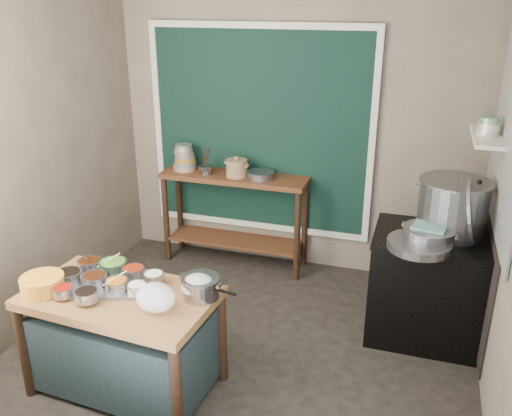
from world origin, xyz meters
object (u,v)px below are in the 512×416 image
(prep_table, at_px, (125,341))
(stove_block, at_px, (429,288))
(utensil_cup, at_px, (206,170))
(stock_pot, at_px, (453,207))
(condiment_tray, at_px, (106,285))
(saucepan, at_px, (201,287))
(ceramic_crock, at_px, (237,169))
(back_counter, at_px, (235,220))
(steamer, at_px, (428,236))
(yellow_basin, at_px, (43,284))

(prep_table, height_order, stove_block, stove_block)
(utensil_cup, distance_m, stock_pot, 2.34)
(prep_table, bearing_deg, utensil_cup, 99.72)
(condiment_tray, bearing_deg, saucepan, 6.26)
(utensil_cup, height_order, stock_pot, stock_pot)
(prep_table, height_order, condiment_tray, condiment_tray)
(saucepan, relative_size, ceramic_crock, 1.18)
(back_counter, distance_m, saucepan, 1.99)
(stove_block, relative_size, condiment_tray, 1.78)
(back_counter, height_order, ceramic_crock, ceramic_crock)
(prep_table, xyz_separation_m, saucepan, (0.53, 0.13, 0.45))
(condiment_tray, xyz_separation_m, steamer, (2.05, 1.08, 0.18))
(back_counter, relative_size, stove_block, 1.61)
(back_counter, height_order, stove_block, back_counter)
(prep_table, height_order, steamer, steamer)
(prep_table, relative_size, ceramic_crock, 5.72)
(prep_table, bearing_deg, saucepan, 17.62)
(stove_block, bearing_deg, back_counter, 158.98)
(back_counter, xyz_separation_m, ceramic_crock, (0.04, -0.04, 0.55))
(utensil_cup, xyz_separation_m, stock_pot, (2.26, -0.59, 0.10))
(utensil_cup, relative_size, stock_pot, 0.26)
(prep_table, xyz_separation_m, condiment_tray, (-0.13, 0.06, 0.39))
(utensil_cup, bearing_deg, stove_block, -17.30)
(back_counter, relative_size, stock_pot, 2.66)
(condiment_tray, xyz_separation_m, utensil_cup, (-0.06, 1.92, 0.23))
(stove_block, distance_m, steamer, 0.55)
(stove_block, bearing_deg, prep_table, -146.62)
(prep_table, relative_size, yellow_basin, 4.40)
(condiment_tray, xyz_separation_m, stock_pot, (2.20, 1.33, 0.33))
(saucepan, bearing_deg, ceramic_crock, 112.15)
(prep_table, xyz_separation_m, steamer, (1.91, 1.14, 0.57))
(stove_block, distance_m, stock_pot, 0.68)
(utensil_cup, bearing_deg, steamer, -21.72)
(ceramic_crock, bearing_deg, yellow_basin, -106.09)
(stove_block, distance_m, ceramic_crock, 2.07)
(prep_table, distance_m, ceramic_crock, 2.10)
(condiment_tray, bearing_deg, stove_block, 30.56)
(prep_table, height_order, yellow_basin, yellow_basin)
(condiment_tray, height_order, steamer, steamer)
(back_counter, bearing_deg, condiment_tray, -96.00)
(condiment_tray, xyz_separation_m, ceramic_crock, (0.25, 1.94, 0.26))
(stove_block, distance_m, utensil_cup, 2.34)
(ceramic_crock, bearing_deg, stock_pot, -17.32)
(yellow_basin, height_order, stock_pot, stock_pot)
(prep_table, relative_size, utensil_cup, 8.98)
(saucepan, distance_m, steamer, 1.72)
(prep_table, distance_m, back_counter, 2.03)
(stove_block, xyz_separation_m, saucepan, (-1.44, -1.17, 0.40))
(stove_block, bearing_deg, ceramic_crock, 159.54)
(back_counter, bearing_deg, stove_block, -21.02)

